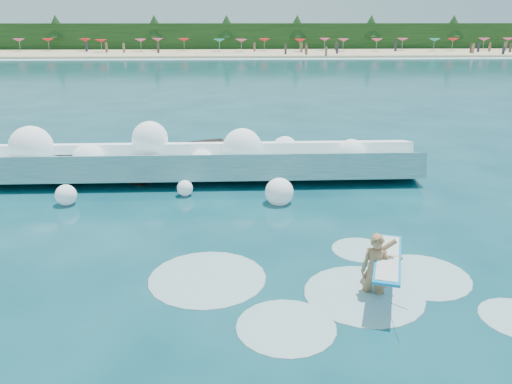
# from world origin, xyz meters

# --- Properties ---
(ground) EXTENTS (200.00, 200.00, 0.00)m
(ground) POSITION_xyz_m (0.00, 0.00, 0.00)
(ground) COLOR #083642
(ground) RESTS_ON ground
(beach) EXTENTS (140.00, 20.00, 0.40)m
(beach) POSITION_xyz_m (0.00, 78.00, 0.20)
(beach) COLOR tan
(beach) RESTS_ON ground
(wet_band) EXTENTS (140.00, 5.00, 0.08)m
(wet_band) POSITION_xyz_m (0.00, 67.00, 0.04)
(wet_band) COLOR silver
(wet_band) RESTS_ON ground
(treeline) EXTENTS (140.00, 4.00, 5.00)m
(treeline) POSITION_xyz_m (0.00, 88.00, 2.50)
(treeline) COLOR black
(treeline) RESTS_ON ground
(breaking_wave) EXTENTS (19.46, 2.97, 1.68)m
(breaking_wave) POSITION_xyz_m (-1.71, 7.27, 0.59)
(breaking_wave) COLOR teal
(breaking_wave) RESTS_ON ground
(rock_cluster) EXTENTS (7.91, 3.18, 1.27)m
(rock_cluster) POSITION_xyz_m (-3.35, 8.04, 0.40)
(rock_cluster) COLOR black
(rock_cluster) RESTS_ON ground
(surfer_with_board) EXTENTS (1.33, 2.97, 1.81)m
(surfer_with_board) POSITION_xyz_m (4.09, -1.84, 0.67)
(surfer_with_board) COLOR #A2724B
(surfer_with_board) RESTS_ON ground
(wave_spray) EXTENTS (15.32, 4.66, 2.28)m
(wave_spray) POSITION_xyz_m (-2.16, 7.03, 1.12)
(wave_spray) COLOR white
(wave_spray) RESTS_ON ground
(surf_foam) EXTENTS (8.97, 5.36, 0.15)m
(surf_foam) POSITION_xyz_m (2.91, -1.47, 0.00)
(surf_foam) COLOR silver
(surf_foam) RESTS_ON ground
(beach_umbrellas) EXTENTS (110.32, 6.30, 0.50)m
(beach_umbrellas) POSITION_xyz_m (0.20, 80.49, 2.25)
(beach_umbrellas) COLOR #C83A6C
(beach_umbrellas) RESTS_ON ground
(beachgoers) EXTENTS (103.57, 13.33, 1.89)m
(beachgoers) POSITION_xyz_m (-6.79, 75.94, 1.08)
(beachgoers) COLOR #3F332D
(beachgoers) RESTS_ON ground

